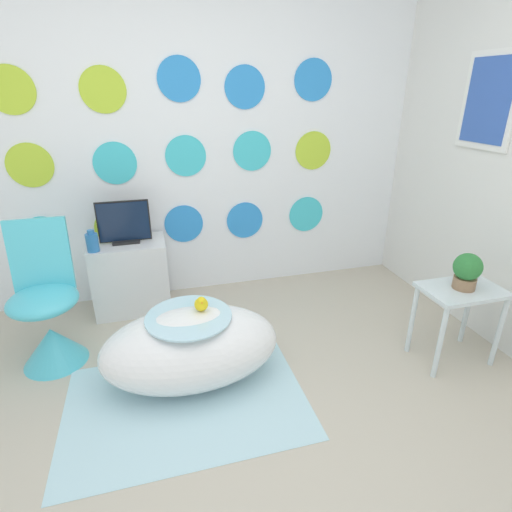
% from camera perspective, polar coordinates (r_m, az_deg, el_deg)
% --- Properties ---
extents(ground_plane, '(12.00, 12.00, 0.00)m').
position_cam_1_polar(ground_plane, '(1.99, -0.81, -31.90)').
color(ground_plane, '#BCB29E').
extents(wall_back_dotted, '(4.79, 0.05, 2.60)m').
position_cam_1_polar(wall_back_dotted, '(3.21, -10.77, 16.61)').
color(wall_back_dotted, white).
rests_on(wall_back_dotted, ground_plane).
extents(wall_right, '(0.06, 3.05, 2.60)m').
position_cam_1_polar(wall_right, '(3.08, 31.12, 13.74)').
color(wall_right, silver).
rests_on(wall_right, ground_plane).
extents(rug, '(1.32, 0.91, 0.01)m').
position_cam_1_polar(rug, '(2.42, -9.85, -19.80)').
color(rug, silver).
rests_on(rug, ground_plane).
extents(bathtub, '(1.03, 0.60, 0.46)m').
position_cam_1_polar(bathtub, '(2.42, -9.27, -12.74)').
color(bathtub, white).
rests_on(bathtub, ground_plane).
extents(rubber_duck, '(0.08, 0.09, 0.09)m').
position_cam_1_polar(rubber_duck, '(2.29, -7.83, -6.76)').
color(rubber_duck, yellow).
rests_on(rubber_duck, bathtub).
extents(chair, '(0.41, 0.41, 0.91)m').
position_cam_1_polar(chair, '(2.82, -27.49, -8.38)').
color(chair, '#4CC6DB').
rests_on(chair, ground_plane).
extents(tv_cabinet, '(0.55, 0.37, 0.56)m').
position_cam_1_polar(tv_cabinet, '(3.25, -17.40, -2.73)').
color(tv_cabinet, silver).
rests_on(tv_cabinet, ground_plane).
extents(tv, '(0.38, 0.12, 0.32)m').
position_cam_1_polar(tv, '(3.10, -18.32, 4.34)').
color(tv, black).
rests_on(tv, tv_cabinet).
extents(vase, '(0.08, 0.08, 0.16)m').
position_cam_1_polar(vase, '(3.03, -22.35, 1.86)').
color(vase, '#2D72B7').
rests_on(vase, tv_cabinet).
extents(side_table, '(0.48, 0.32, 0.51)m').
position_cam_1_polar(side_table, '(2.77, 27.08, -5.97)').
color(side_table, silver).
rests_on(side_table, ground_plane).
extents(potted_plant_left, '(0.16, 0.16, 0.22)m').
position_cam_1_polar(potted_plant_left, '(2.68, 27.92, -1.82)').
color(potted_plant_left, '#8C6B4C').
rests_on(potted_plant_left, side_table).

